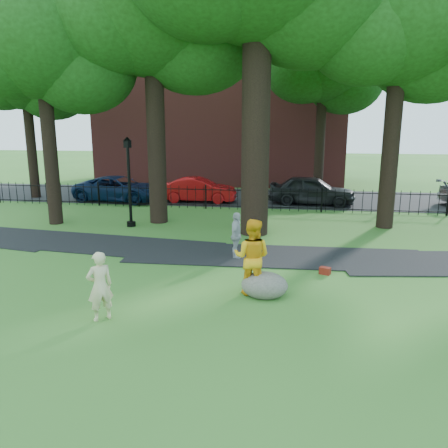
% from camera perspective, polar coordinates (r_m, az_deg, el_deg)
% --- Properties ---
extents(ground, '(120.00, 120.00, 0.00)m').
position_cam_1_polar(ground, '(11.31, 0.80, -9.82)').
color(ground, '#326C25').
rests_on(ground, ground).
extents(footpath, '(36.07, 3.85, 0.03)m').
position_cam_1_polar(footpath, '(14.90, 6.74, -4.25)').
color(footpath, black).
rests_on(footpath, ground).
extents(street, '(80.00, 7.00, 0.02)m').
position_cam_1_polar(street, '(26.73, 5.63, 3.42)').
color(street, black).
rests_on(street, ground).
extents(iron_fence, '(44.00, 0.04, 1.20)m').
position_cam_1_polar(iron_fence, '(22.70, 5.07, 3.28)').
color(iron_fence, black).
rests_on(iron_fence, ground).
extents(brick_building, '(18.00, 8.00, 12.00)m').
position_cam_1_polar(brick_building, '(34.80, -0.18, 15.57)').
color(brick_building, maroon).
rests_on(brick_building, ground).
extents(tree_row, '(26.82, 7.96, 12.42)m').
position_cam_1_polar(tree_row, '(19.14, 6.44, 24.22)').
color(tree_row, black).
rests_on(tree_row, ground).
extents(woman, '(0.70, 0.68, 1.62)m').
position_cam_1_polar(woman, '(10.30, -15.91, -7.82)').
color(woman, beige).
rests_on(woman, ground).
extents(man, '(1.08, 0.89, 2.02)m').
position_cam_1_polar(man, '(11.37, 3.66, -4.32)').
color(man, '#FFA915').
rests_on(man, ground).
extents(pedestrian, '(0.46, 0.94, 1.56)m').
position_cam_1_polar(pedestrian, '(14.43, 1.61, -1.52)').
color(pedestrian, '#B2B2B7').
rests_on(pedestrian, ground).
extents(boulder, '(1.43, 1.23, 0.71)m').
position_cam_1_polar(boulder, '(11.44, 5.31, -7.71)').
color(boulder, '#5C584D').
rests_on(boulder, ground).
extents(lamppost, '(0.38, 0.38, 3.86)m').
position_cam_1_polar(lamppost, '(19.24, -12.27, 5.21)').
color(lamppost, black).
rests_on(lamppost, ground).
extents(red_bag, '(0.37, 0.31, 0.22)m').
position_cam_1_polar(red_bag, '(13.41, 13.05, -5.97)').
color(red_bag, maroon).
rests_on(red_bag, ground).
extents(red_sedan, '(4.29, 1.59, 1.40)m').
position_cam_1_polar(red_sedan, '(25.12, -3.32, 4.47)').
color(red_sedan, red).
rests_on(red_sedan, ground).
extents(navy_van, '(5.41, 2.90, 1.44)m').
position_cam_1_polar(navy_van, '(26.08, -13.53, 4.49)').
color(navy_van, '#0C1D40').
rests_on(navy_van, ground).
extents(grey_car, '(4.85, 2.31, 1.60)m').
position_cam_1_polar(grey_car, '(24.79, 11.40, 4.36)').
color(grey_car, black).
rests_on(grey_car, ground).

